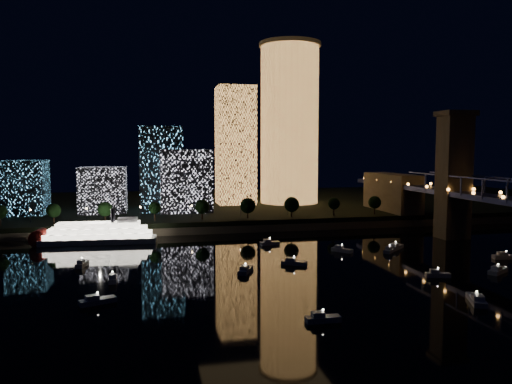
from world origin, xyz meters
TOP-DOWN VIEW (x-y plane):
  - ground at (0.00, 0.00)m, footprint 520.00×520.00m
  - far_bank at (0.00, 160.00)m, footprint 420.00×160.00m
  - seawall at (0.00, 82.00)m, footprint 420.00×6.00m
  - tower_cylindrical at (25.20, 144.67)m, footprint 34.00×34.00m
  - tower_rectangular at (-5.08, 146.29)m, footprint 20.11×20.11m
  - midrise_blocks at (-57.34, 123.58)m, footprint 94.23×32.53m
  - riverboat at (-72.87, 68.69)m, footprint 45.76×12.52m
  - motorboats at (-0.02, 10.60)m, footprint 138.19×84.83m
  - esplanade_trees at (-26.80, 88.00)m, footprint 165.79×6.85m
  - street_lamps at (-34.00, 94.00)m, footprint 132.70×0.70m

SIDE VIEW (x-z plane):
  - ground at x=0.00m, z-range 0.00..0.00m
  - motorboats at x=-0.02m, z-range -0.58..2.20m
  - seawall at x=0.00m, z-range 0.00..3.00m
  - far_bank at x=0.00m, z-range 0.00..5.00m
  - riverboat at x=-72.87m, z-range -3.32..10.31m
  - street_lamps at x=-34.00m, z-range 6.20..11.85m
  - esplanade_trees at x=-26.80m, z-range 6.01..14.93m
  - midrise_blocks at x=-57.34m, z-range 0.63..41.62m
  - tower_rectangular at x=-5.08m, z-range 5.00..69.00m
  - tower_cylindrical at x=25.20m, z-range 5.13..93.32m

